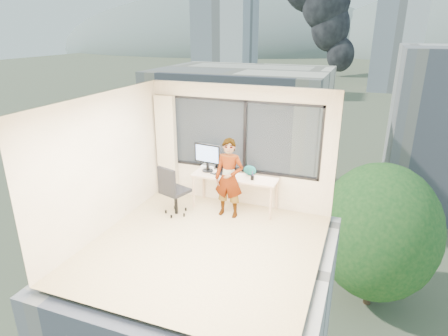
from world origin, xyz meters
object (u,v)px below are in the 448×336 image
at_px(monitor, 208,157).
at_px(game_console, 209,166).
at_px(desk, 235,192).
at_px(laptop, 223,169).
at_px(handbag, 250,170).
at_px(chair, 175,189).
at_px(person, 229,178).

distance_m(monitor, game_console, 0.34).
bearing_deg(desk, laptop, 177.91).
xyz_separation_m(laptop, handbag, (0.54, 0.14, 0.00)).
bearing_deg(game_console, handbag, -7.66).
bearing_deg(handbag, desk, -132.33).
relative_size(desk, laptop, 5.33).
xyz_separation_m(monitor, handbag, (0.93, 0.09, -0.20)).
relative_size(chair, game_console, 3.73).
bearing_deg(desk, handbag, 29.20).
distance_m(laptop, handbag, 0.56).
bearing_deg(handbag, laptop, -146.68).
height_order(chair, game_console, chair).
bearing_deg(person, laptop, 126.13).
xyz_separation_m(person, monitor, (-0.64, 0.41, 0.24)).
relative_size(laptop, handbag, 1.24).
bearing_deg(handbag, monitor, -155.90).
distance_m(desk, monitor, 0.95).
bearing_deg(desk, chair, -147.44).
bearing_deg(monitor, handbag, 12.99).
height_order(desk, handbag, handbag).
height_order(desk, monitor, monitor).
xyz_separation_m(game_console, handbag, (0.98, -0.10, 0.07)).
bearing_deg(game_console, chair, -113.10).
bearing_deg(desk, monitor, 174.52).
xyz_separation_m(desk, game_console, (-0.71, 0.25, 0.41)).
height_order(monitor, handbag, monitor).
distance_m(desk, handbag, 0.57).
relative_size(monitor, handbag, 2.26).
relative_size(monitor, laptop, 1.83).
relative_size(monitor, game_console, 2.10).
relative_size(chair, person, 0.67).
bearing_deg(desk, person, -91.62).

